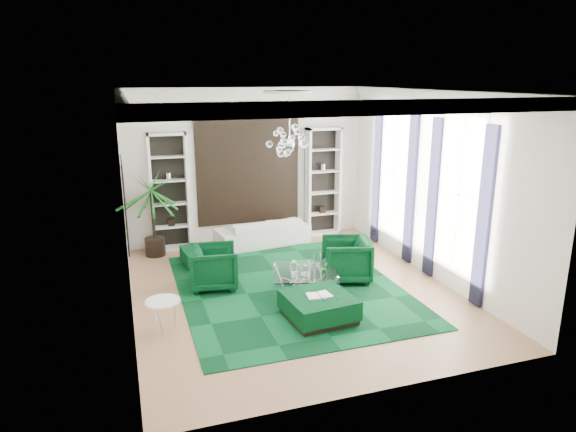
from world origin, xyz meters
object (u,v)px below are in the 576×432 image
object	(u,v)px
palm	(152,203)
side_table	(164,317)
coffee_table	(305,281)
ottoman_side	(202,256)
sofa	(263,232)
ottoman_front	(319,307)
armchair_right	(346,259)
armchair_left	(214,267)

from	to	relation	value
palm	side_table	bearing A→B (deg)	-92.16
coffee_table	ottoman_side	xyz separation A→B (m)	(-1.67, 2.12, -0.03)
sofa	ottoman_front	size ratio (longest dim) A/B	2.09
armchair_right	side_table	size ratio (longest dim) A/B	1.70
coffee_table	ottoman_side	bearing A→B (deg)	128.25
armchair_left	armchair_right	xyz separation A→B (m)	(2.64, -0.46, 0.02)
armchair_left	ottoman_side	world-z (taller)	armchair_left
armchair_right	ottoman_side	bearing A→B (deg)	-108.08
sofa	palm	distance (m)	2.75
armchair_left	palm	distance (m)	2.62
armchair_left	coffee_table	bearing A→B (deg)	-106.61
sofa	palm	size ratio (longest dim) A/B	0.90
sofa	armchair_left	size ratio (longest dim) A/B	2.47
sofa	ottoman_side	world-z (taller)	sofa
armchair_right	ottoman_front	xyz separation A→B (m)	(-1.19, -1.50, -0.22)
side_table	armchair_right	bearing A→B (deg)	16.75
ottoman_side	ottoman_front	world-z (taller)	ottoman_front
ottoman_side	armchair_left	bearing A→B (deg)	-88.92
coffee_table	ottoman_side	world-z (taller)	coffee_table
coffee_table	ottoman_front	bearing A→B (deg)	-99.16
sofa	ottoman_front	bearing A→B (deg)	79.77
ottoman_side	ottoman_front	distance (m)	3.65
sofa	ottoman_front	xyz separation A→B (m)	(-0.17, -4.20, -0.11)
armchair_right	side_table	xyz separation A→B (m)	(-3.76, -1.13, -0.17)
armchair_left	ottoman_side	bearing A→B (deg)	8.59
side_table	coffee_table	bearing A→B (deg)	17.16
ottoman_side	side_table	xyz separation A→B (m)	(-1.09, -2.97, 0.09)
palm	coffee_table	bearing A→B (deg)	-49.18
armchair_right	palm	distance (m)	4.61
ottoman_side	palm	world-z (taller)	palm
sofa	side_table	xyz separation A→B (m)	(-2.73, -3.83, -0.06)
sofa	armchair_right	xyz separation A→B (m)	(1.02, -2.70, 0.10)
coffee_table	ottoman_front	xyz separation A→B (m)	(-0.20, -1.22, 0.01)
coffee_table	sofa	bearing A→B (deg)	90.49
side_table	palm	distance (m)	4.00
side_table	palm	bearing A→B (deg)	87.84
sofa	side_table	size ratio (longest dim) A/B	4.05
ottoman_front	side_table	world-z (taller)	side_table
armchair_right	ottoman_front	size ratio (longest dim) A/B	0.88
ottoman_side	palm	size ratio (longest dim) A/B	0.32
armchair_left	side_table	world-z (taller)	armchair_left
sofa	ottoman_front	world-z (taller)	sofa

